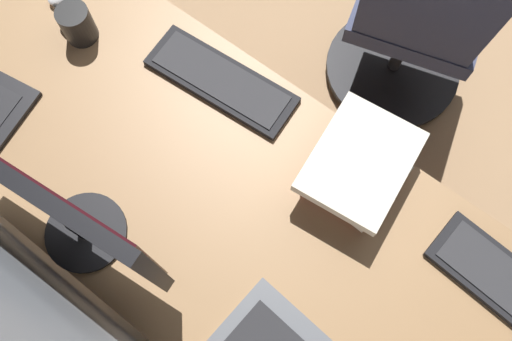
# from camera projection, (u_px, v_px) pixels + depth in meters

# --- Properties ---
(desk) EXTENTS (2.32, 0.74, 0.73)m
(desk) POSITION_uv_depth(u_px,v_px,m) (244.00, 220.00, 1.36)
(desk) COLOR #936D47
(desk) RESTS_ON ground
(drawer_pedestal) EXTENTS (0.40, 0.51, 0.69)m
(drawer_pedestal) POSITION_uv_depth(u_px,v_px,m) (279.00, 279.00, 1.63)
(drawer_pedestal) COLOR #936D47
(drawer_pedestal) RESTS_ON ground
(monitor_primary) EXTENTS (0.55, 0.20, 0.47)m
(monitor_primary) POSITION_uv_depth(u_px,v_px,m) (47.00, 203.00, 1.04)
(monitor_primary) COLOR black
(monitor_primary) RESTS_ON desk
(keyboard_spare) EXTENTS (0.43, 0.17, 0.02)m
(keyboard_spare) POSITION_uv_depth(u_px,v_px,m) (221.00, 81.00, 1.42)
(keyboard_spare) COLOR black
(keyboard_spare) RESTS_ON desk
(book_stack_near) EXTENTS (0.25, 0.31, 0.11)m
(book_stack_near) POSITION_uv_depth(u_px,v_px,m) (359.00, 169.00, 1.28)
(book_stack_near) COLOR #B2383D
(book_stack_near) RESTS_ON desk
(coffee_mug) EXTENTS (0.13, 0.09, 0.11)m
(coffee_mug) POSITION_uv_depth(u_px,v_px,m) (76.00, 23.00, 1.43)
(coffee_mug) COLOR black
(coffee_mug) RESTS_ON desk
(office_chair) EXTENTS (0.56, 0.60, 0.97)m
(office_chair) POSITION_uv_depth(u_px,v_px,m) (416.00, 24.00, 1.81)
(office_chair) COLOR #383D56
(office_chair) RESTS_ON ground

